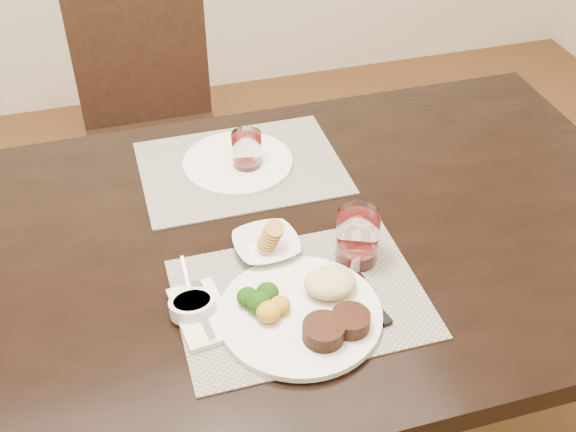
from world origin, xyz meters
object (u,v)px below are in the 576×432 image
object	(u,v)px
steak_knife	(369,299)
cracker_bowl	(266,246)
chair_far	(152,121)
dinner_plate	(308,310)
wine_glass_near	(357,239)
far_plate	(238,163)

from	to	relation	value
steak_knife	cracker_bowl	xyz separation A→B (m)	(-0.15, 0.18, 0.01)
chair_far	cracker_bowl	size ratio (longest dim) A/B	6.55
dinner_plate	steak_knife	distance (m)	0.12
chair_far	wine_glass_near	bearing A→B (deg)	-74.38
dinner_plate	far_plate	world-z (taller)	dinner_plate
chair_far	steak_knife	xyz separation A→B (m)	(0.27, -1.16, 0.26)
steak_knife	wine_glass_near	xyz separation A→B (m)	(0.02, 0.12, 0.05)
cracker_bowl	far_plate	xyz separation A→B (m)	(0.01, 0.31, -0.01)
dinner_plate	cracker_bowl	world-z (taller)	cracker_bowl
steak_knife	far_plate	bearing A→B (deg)	92.34
steak_knife	wine_glass_near	world-z (taller)	wine_glass_near
dinner_plate	steak_knife	size ratio (longest dim) A/B	1.38
wine_glass_near	far_plate	bearing A→B (deg)	111.76
wine_glass_near	far_plate	xyz separation A→B (m)	(-0.15, 0.38, -0.05)
chair_far	dinner_plate	size ratio (longest dim) A/B	3.01
cracker_bowl	dinner_plate	bearing A→B (deg)	-81.71
cracker_bowl	far_plate	bearing A→B (deg)	87.44
far_plate	cracker_bowl	bearing A→B (deg)	-92.56
steak_knife	far_plate	xyz separation A→B (m)	(-0.14, 0.50, 0.00)
dinner_plate	wine_glass_near	bearing A→B (deg)	65.29
dinner_plate	wine_glass_near	world-z (taller)	wine_glass_near
chair_far	dinner_plate	xyz separation A→B (m)	(0.15, -1.17, 0.27)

